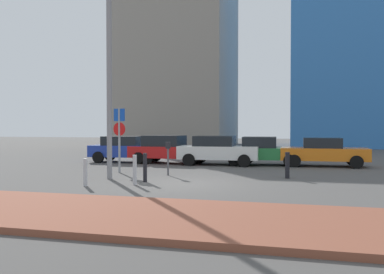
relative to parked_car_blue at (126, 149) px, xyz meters
The scene contains 16 objects.
ground_plane 9.76m from the parked_car_blue, 54.47° to the right, with size 120.00×120.00×0.00m, color #4C4947.
sidewalk_brick 14.82m from the parked_car_blue, 67.54° to the right, with size 40.00×3.84×0.14m, color brown.
parked_car_blue is the anchor object (origin of this frame).
parked_car_red 2.57m from the parked_car_blue, ahead, with size 4.54×2.24×1.55m.
parked_car_white 5.45m from the parked_car_blue, ahead, with size 4.27×2.12×1.55m.
parked_car_green 7.70m from the parked_car_blue, ahead, with size 4.20×2.15×1.51m.
parked_car_orange 10.86m from the parked_car_blue, ahead, with size 4.33×1.99×1.47m.
parking_sign_post 5.65m from the parked_car_blue, 69.36° to the right, with size 0.60×0.12×2.86m.
parking_meter 7.15m from the parked_car_blue, 52.30° to the right, with size 0.18×0.14×1.40m.
street_lamp 8.72m from the parked_car_blue, 70.98° to the right, with size 0.70×0.36×8.08m.
traffic_bollard_near 10.71m from the parked_car_blue, 30.40° to the right, with size 0.17×0.17×1.03m, color black.
traffic_bollard_mid 8.94m from the parked_car_blue, 61.86° to the right, with size 0.14×0.14×1.06m, color black.
traffic_bollard_far 9.78m from the parked_car_blue, 74.37° to the right, with size 0.14×0.14×0.94m, color #B7B7BC.
traffic_bollard_edge 9.66m from the parked_car_blue, 64.50° to the right, with size 0.14×0.14×1.05m, color #B7B7BC.
building_colorful_midrise 33.07m from the parked_car_blue, 54.16° to the left, with size 18.38×12.61×27.06m, color #3372BF.
building_under_construction 24.55m from the parked_car_blue, 98.90° to the left, with size 11.41×11.96×17.88m, color gray.
Camera 1 is at (4.14, -14.28, 2.02)m, focal length 39.03 mm.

